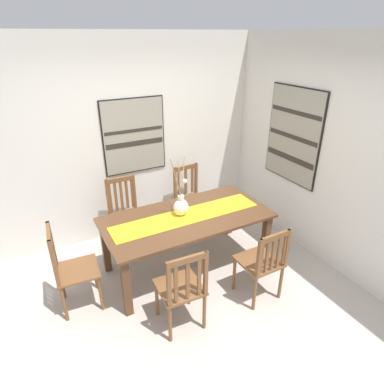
% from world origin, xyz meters
% --- Properties ---
extents(ground_plane, '(6.40, 6.40, 0.03)m').
position_xyz_m(ground_plane, '(0.00, 0.00, -0.01)').
color(ground_plane, '#B2A89E').
extents(wall_back, '(6.40, 0.12, 2.70)m').
position_xyz_m(wall_back, '(0.00, 1.86, 1.35)').
color(wall_back, silver).
rests_on(wall_back, ground_plane).
extents(wall_side, '(0.12, 6.40, 2.70)m').
position_xyz_m(wall_side, '(1.86, 0.00, 1.35)').
color(wall_side, silver).
rests_on(wall_side, ground_plane).
extents(dining_table, '(1.95, 0.96, 0.72)m').
position_xyz_m(dining_table, '(0.20, 0.63, 0.63)').
color(dining_table, '#51331E').
rests_on(dining_table, ground_plane).
extents(table_runner, '(1.80, 0.36, 0.01)m').
position_xyz_m(table_runner, '(0.20, 0.63, 0.73)').
color(table_runner, gold).
rests_on(table_runner, dining_table).
extents(centerpiece_vase, '(0.26, 0.23, 0.73)m').
position_xyz_m(centerpiece_vase, '(0.16, 0.69, 0.85)').
color(centerpiece_vase, silver).
rests_on(centerpiece_vase, dining_table).
extents(chair_0, '(0.44, 0.44, 0.94)m').
position_xyz_m(chair_0, '(0.70, 1.48, 0.48)').
color(chair_0, brown).
rests_on(chair_0, ground_plane).
extents(chair_1, '(0.43, 0.43, 0.96)m').
position_xyz_m(chair_1, '(-0.29, 1.46, 0.50)').
color(chair_1, brown).
rests_on(chair_1, ground_plane).
extents(chair_2, '(0.42, 0.42, 0.90)m').
position_xyz_m(chair_2, '(0.67, -0.22, 0.48)').
color(chair_2, brown).
rests_on(chair_2, ground_plane).
extents(chair_3, '(0.45, 0.45, 0.98)m').
position_xyz_m(chair_3, '(-1.15, 0.62, 0.51)').
color(chair_3, brown).
rests_on(chair_3, ground_plane).
extents(chair_4, '(0.44, 0.44, 0.94)m').
position_xyz_m(chair_4, '(-0.27, -0.17, 0.48)').
color(chair_4, brown).
rests_on(chair_4, ground_plane).
extents(painting_on_back_wall, '(0.86, 0.05, 1.00)m').
position_xyz_m(painting_on_back_wall, '(0.02, 1.79, 1.42)').
color(painting_on_back_wall, black).
extents(painting_on_side_wall, '(0.05, 0.90, 1.23)m').
position_xyz_m(painting_on_side_wall, '(1.79, 0.68, 1.46)').
color(painting_on_side_wall, black).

